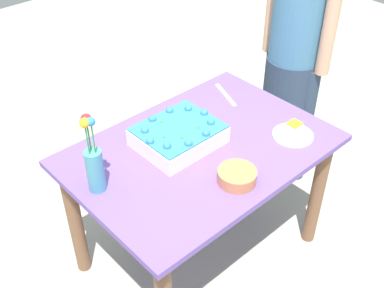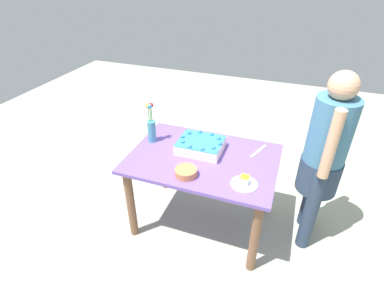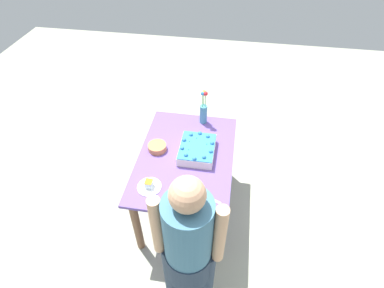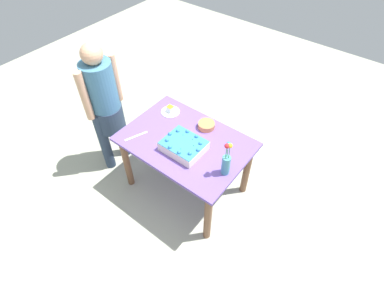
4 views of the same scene
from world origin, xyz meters
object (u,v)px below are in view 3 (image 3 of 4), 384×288
Objects in this scene: cake_knife at (207,197)px; flower_vase at (204,111)px; sheet_cake at (197,149)px; serving_plate_with_slice at (149,186)px; person_standing at (188,246)px; fruit_bowl at (157,147)px.

flower_vase is (0.91, 0.15, 0.13)m from cake_knife.
cake_knife is at bearing -162.20° from sheet_cake.
serving_plate_with_slice is (-0.44, 0.32, -0.03)m from sheet_cake.
serving_plate_with_slice is 0.47m from cake_knife.
person_standing reaches higher than cake_knife.
cake_knife is (-0.03, -0.47, -0.02)m from serving_plate_with_slice.
cake_knife is 1.40× the size of fruit_bowl.
sheet_cake is 1.02× the size of flower_vase.
cake_knife is 0.51m from person_standing.
flower_vase is 2.16× the size of fruit_bowl.
flower_vase is (0.45, 0.00, 0.09)m from sheet_cake.
sheet_cake is 2.20× the size of fruit_bowl.
cake_knife is 0.68m from fruit_bowl.
person_standing is at bearing -176.45° from flower_vase.
sheet_cake is at bearing -88.83° from fruit_bowl.
person_standing is at bearing 103.45° from cake_knife.
serving_plate_with_slice reaches higher than cake_knife.
fruit_bowl is (0.43, 0.04, 0.01)m from serving_plate_with_slice.
serving_plate_with_slice is 1.16× the size of fruit_bowl.
serving_plate_with_slice is at bearing 160.25° from flower_vase.
flower_vase is at bearing 3.55° from person_standing.
flower_vase is at bearing -59.30° from cake_knife.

